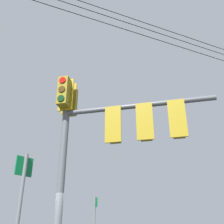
# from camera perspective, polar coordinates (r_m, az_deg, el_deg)

# --- Properties ---
(signal_mast_assembly) EXTENTS (4.09, 2.38, 5.83)m
(signal_mast_assembly) POSITION_cam_1_polar(r_m,az_deg,el_deg) (7.65, -2.23, -3.53)
(signal_mast_assembly) COLOR slate
(signal_mast_assembly) RESTS_ON ground
(route_sign_primary) EXTENTS (0.10, 0.34, 2.85)m
(route_sign_primary) POSITION_cam_1_polar(r_m,az_deg,el_deg) (5.41, -18.66, -19.70)
(route_sign_primary) COLOR slate
(route_sign_primary) RESTS_ON ground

